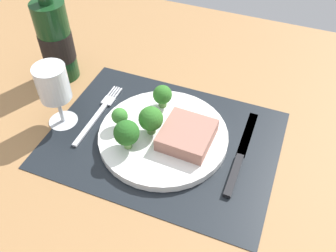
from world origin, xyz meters
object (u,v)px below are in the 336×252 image
wine_glass (53,87)px  steak (187,134)px  plate (163,136)px  wine_bottle (56,40)px  knife (240,158)px  fork (99,113)px

wine_glass → steak: bearing=6.6°
plate → wine_bottle: bearing=160.6°
plate → steak: steak is taller
plate → wine_glass: wine_glass is taller
plate → steak: 5.47cm
steak → knife: size_ratio=0.43×
fork → wine_glass: (-6.14, -4.38, 8.99)cm
knife → wine_glass: bearing=-177.6°
wine_bottle → wine_glass: (8.50, -13.65, -0.45)cm
fork → wine_glass: 11.73cm
fork → knife: 31.24cm
fork → wine_bottle: 19.73cm
fork → plate: bearing=-7.1°
steak → wine_glass: 27.63cm
wine_bottle → wine_glass: bearing=-58.1°
wine_bottle → knife: bearing=-12.5°
knife → wine_bottle: bearing=164.6°
plate → steak: (4.98, 0.16, 2.26)cm
knife → wine_glass: wine_glass is taller
knife → wine_glass: (-37.36, -3.49, 8.94)cm
steak → fork: 20.84cm
plate → knife: size_ratio=1.13×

